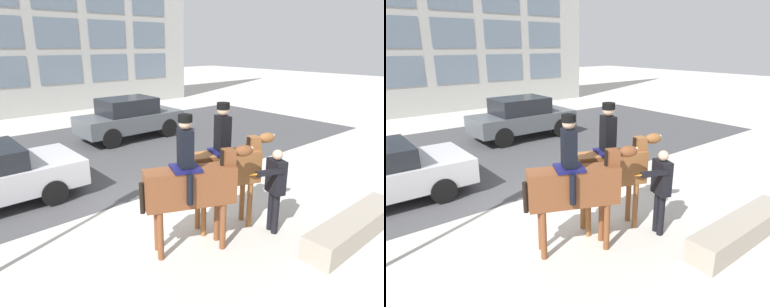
# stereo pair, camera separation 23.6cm
# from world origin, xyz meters

# --- Properties ---
(ground_plane) EXTENTS (80.00, 80.00, 0.00)m
(ground_plane) POSITION_xyz_m (0.00, 0.00, 0.00)
(ground_plane) COLOR beige
(road_surface) EXTENTS (22.84, 8.50, 0.01)m
(road_surface) POSITION_xyz_m (0.00, 4.75, 0.00)
(road_surface) COLOR #444447
(road_surface) RESTS_ON ground_plane
(mounted_horse_lead) EXTENTS (1.93, 1.08, 2.51)m
(mounted_horse_lead) POSITION_xyz_m (-0.49, -1.95, 1.30)
(mounted_horse_lead) COLOR brown
(mounted_horse_lead) RESTS_ON ground_plane
(mounted_horse_companion) EXTENTS (1.80, 0.90, 2.58)m
(mounted_horse_companion) POSITION_xyz_m (0.54, -1.78, 1.36)
(mounted_horse_companion) COLOR brown
(mounted_horse_companion) RESTS_ON ground_plane
(pedestrian_bystander) EXTENTS (0.91, 0.45, 1.72)m
(pedestrian_bystander) POSITION_xyz_m (1.13, -2.52, 1.01)
(pedestrian_bystander) COLOR black
(pedestrian_bystander) RESTS_ON ground_plane
(street_car_far_lane) EXTENTS (4.11, 1.82, 1.62)m
(street_car_far_lane) POSITION_xyz_m (2.72, 5.62, 0.84)
(street_car_far_lane) COLOR #51565B
(street_car_far_lane) RESTS_ON ground_plane
(planter_ledge) EXTENTS (2.86, 0.56, 0.46)m
(planter_ledge) POSITION_xyz_m (2.14, -3.71, 0.23)
(planter_ledge) COLOR #9E9384
(planter_ledge) RESTS_ON ground_plane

